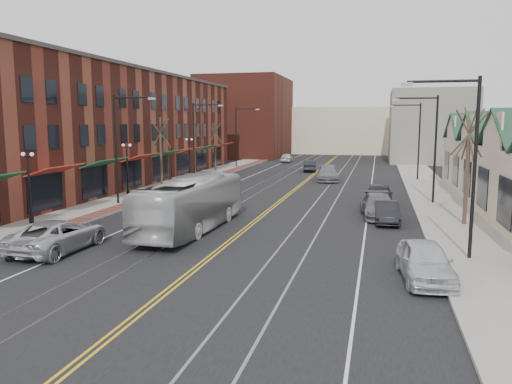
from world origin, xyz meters
The scene contains 30 objects.
ground centered at (0.00, 0.00, 0.00)m, with size 160.00×160.00×0.00m, color black.
sidewalk_left centered at (-12.00, 20.00, 0.07)m, with size 4.00×120.00×0.15m, color gray.
sidewalk_right centered at (12.00, 20.00, 0.07)m, with size 4.00×120.00×0.15m, color gray.
building_left centered at (-19.00, 27.00, 5.50)m, with size 10.00×50.00×11.00m, color maroon.
backdrop_left centered at (-16.00, 70.00, 7.00)m, with size 14.00×18.00×14.00m, color maroon.
backdrop_mid centered at (0.00, 85.00, 4.50)m, with size 22.00×14.00×9.00m, color beige.
backdrop_right centered at (15.00, 65.00, 5.50)m, with size 12.00×16.00×11.00m, color slate.
streetlight_l_1 centered at (-11.05, 16.00, 5.03)m, with size 3.33×0.25×8.00m.
streetlight_l_2 centered at (-11.05, 32.00, 5.03)m, with size 3.33×0.25×8.00m.
streetlight_l_3 centered at (-11.05, 48.00, 5.03)m, with size 3.33×0.25×8.00m.
streetlight_r_0 centered at (11.05, 6.00, 5.03)m, with size 3.33×0.25×8.00m.
streetlight_r_1 centered at (11.05, 22.00, 5.03)m, with size 3.33×0.25×8.00m.
streetlight_r_2 centered at (11.05, 38.00, 5.03)m, with size 3.33×0.25×8.00m.
lamppost_l_1 centered at (-12.80, 8.00, 2.20)m, with size 0.84×0.28×4.27m.
lamppost_l_2 centered at (-12.80, 20.00, 2.20)m, with size 0.84×0.28×4.27m.
lamppost_l_3 centered at (-12.80, 34.00, 2.20)m, with size 0.84×0.28×4.27m.
tree_left_near centered at (-12.50, 26.00, 3.51)m, with size 1.78×1.37×6.48m.
tree_left_far centered at (-12.50, 42.00, 3.28)m, with size 1.66×1.28×6.02m.
tree_right_mid centered at (12.50, 14.00, 3.75)m, with size 1.90×1.46×6.93m.
manhole_far centered at (-11.20, 8.00, 0.16)m, with size 0.60×0.60×0.02m, color #592D19.
traffic_signal centered at (-10.60, 24.00, 2.35)m, with size 0.18×0.15×3.80m.
transit_bus centered at (-2.87, 8.99, 1.53)m, with size 2.57×11.00×3.06m, color #B3B3B5.
parked_suv centered at (-7.50, 3.13, 0.78)m, with size 2.57×5.58×1.55m, color #B9BAC1.
parked_car_a centered at (9.30, 2.59, 0.78)m, with size 1.85×4.60×1.57m, color silver.
parked_car_b centered at (7.99, 13.91, 0.67)m, with size 1.42×4.06×1.34m, color black.
parked_car_c centered at (7.50, 15.70, 0.75)m, with size 2.11×5.20×1.51m, color slate.
parked_car_d centered at (7.50, 20.32, 0.83)m, with size 1.97×4.89×1.66m, color #222328.
distant_car_left centered at (-1.00, 45.14, 0.71)m, with size 1.51×4.33×1.43m, color black.
distant_car_right centered at (2.22, 35.34, 0.79)m, with size 2.21×5.43×1.57m, color slate.
distant_car_far centered at (-6.34, 58.46, 0.71)m, with size 1.69×4.19×1.43m, color silver.
Camera 1 is at (7.39, -17.41, 6.20)m, focal length 35.00 mm.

